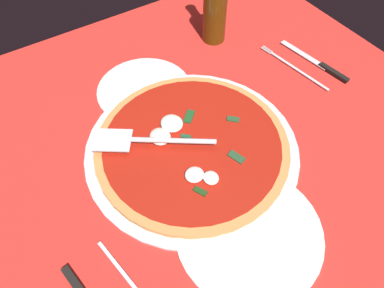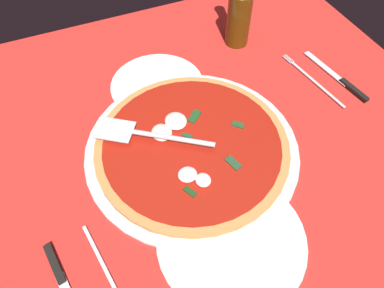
% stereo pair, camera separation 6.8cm
% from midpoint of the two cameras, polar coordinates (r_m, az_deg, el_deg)
% --- Properties ---
extents(ground_plane, '(1.03, 1.03, 0.01)m').
position_cam_midpoint_polar(ground_plane, '(0.71, 7.06, -0.95)').
color(ground_plane, red).
extents(checker_pattern, '(1.03, 1.03, 0.00)m').
position_cam_midpoint_polar(checker_pattern, '(0.71, 7.09, -0.73)').
color(checker_pattern, silver).
rests_on(checker_pattern, ground_plane).
extents(pizza_pan, '(0.42, 0.42, 0.01)m').
position_cam_midpoint_polar(pizza_pan, '(0.70, 2.81, -0.90)').
color(pizza_pan, silver).
rests_on(pizza_pan, ground_plane).
extents(dinner_plate_left, '(0.25, 0.25, 0.01)m').
position_cam_midpoint_polar(dinner_plate_left, '(0.61, 9.67, -15.25)').
color(dinner_plate_left, white).
rests_on(dinner_plate_left, ground_plane).
extents(dinner_plate_right, '(0.21, 0.21, 0.01)m').
position_cam_midpoint_polar(dinner_plate_right, '(0.81, -3.22, 9.30)').
color(dinner_plate_right, white).
rests_on(dinner_plate_right, ground_plane).
extents(pizza, '(0.38, 0.38, 0.03)m').
position_cam_midpoint_polar(pizza, '(0.69, 2.76, -0.32)').
color(pizza, '#D88947').
rests_on(pizza, pizza_pan).
extents(pizza_server, '(0.16, 0.21, 0.01)m').
position_cam_midpoint_polar(pizza_server, '(0.67, -4.14, 1.33)').
color(pizza_server, silver).
rests_on(pizza_server, pizza).
extents(place_setting_near, '(0.22, 0.15, 0.01)m').
position_cam_midpoint_polar(place_setting_near, '(0.89, 23.04, 9.25)').
color(place_setting_near, white).
rests_on(place_setting_near, ground_plane).
extents(place_setting_far, '(0.23, 0.17, 0.01)m').
position_cam_midpoint_polar(place_setting_far, '(0.60, -13.38, -21.28)').
color(place_setting_far, white).
rests_on(place_setting_far, ground_plane).
extents(beer_bottle, '(0.06, 0.06, 0.23)m').
position_cam_midpoint_polar(beer_bottle, '(0.90, 10.05, 20.36)').
color(beer_bottle, '#4A2C07').
rests_on(beer_bottle, ground_plane).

